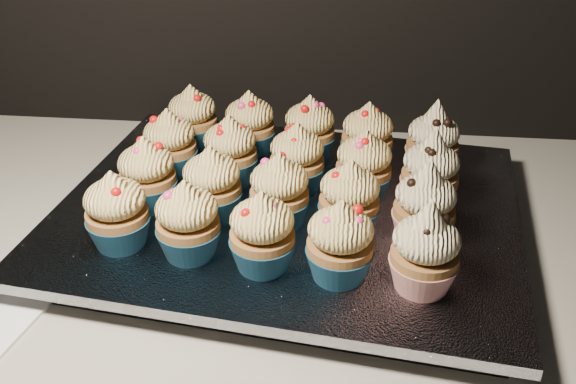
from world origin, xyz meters
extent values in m
cube|color=beige|center=(0.00, 1.70, 0.88)|extent=(2.44, 0.64, 0.04)
cube|color=black|center=(-0.10, 1.73, 0.91)|extent=(0.50, 0.41, 0.02)
cube|color=silver|center=(-0.10, 1.73, 0.93)|extent=(0.54, 0.45, 0.01)
cone|color=navy|center=(-0.26, 1.64, 0.95)|extent=(0.06, 0.06, 0.03)
ellipsoid|color=#FFD880|center=(-0.26, 1.64, 0.99)|extent=(0.06, 0.06, 0.04)
cone|color=#FFD880|center=(-0.26, 1.64, 1.01)|extent=(0.03, 0.03, 0.02)
cone|color=navy|center=(-0.18, 1.63, 0.95)|extent=(0.06, 0.06, 0.03)
ellipsoid|color=#FFD880|center=(-0.18, 1.63, 0.99)|extent=(0.06, 0.06, 0.04)
cone|color=#FFD880|center=(-0.18, 1.63, 1.01)|extent=(0.03, 0.03, 0.02)
cone|color=navy|center=(-0.11, 1.62, 0.95)|extent=(0.06, 0.06, 0.03)
ellipsoid|color=#FFD880|center=(-0.11, 1.62, 0.99)|extent=(0.06, 0.06, 0.04)
cone|color=#FFD880|center=(-0.11, 1.62, 1.01)|extent=(0.03, 0.03, 0.02)
cone|color=navy|center=(-0.04, 1.61, 0.95)|extent=(0.06, 0.06, 0.03)
ellipsoid|color=#FFD880|center=(-0.04, 1.61, 0.99)|extent=(0.06, 0.06, 0.04)
cone|color=#FFD880|center=(-0.04, 1.61, 1.01)|extent=(0.03, 0.03, 0.02)
cone|color=#A41C16|center=(0.04, 1.60, 0.95)|extent=(0.06, 0.06, 0.03)
ellipsoid|color=#FBE3B0|center=(0.04, 1.60, 0.99)|extent=(0.06, 0.06, 0.04)
cone|color=#FBE3B0|center=(0.04, 1.60, 1.02)|extent=(0.03, 0.03, 0.03)
cone|color=navy|center=(-0.25, 1.71, 0.95)|extent=(0.06, 0.06, 0.03)
ellipsoid|color=#FFD880|center=(-0.25, 1.71, 0.99)|extent=(0.06, 0.06, 0.04)
cone|color=#FFD880|center=(-0.25, 1.71, 1.01)|extent=(0.03, 0.03, 0.02)
cone|color=navy|center=(-0.17, 1.70, 0.95)|extent=(0.06, 0.06, 0.03)
ellipsoid|color=#FFD880|center=(-0.17, 1.70, 0.99)|extent=(0.06, 0.06, 0.04)
cone|color=#FFD880|center=(-0.17, 1.70, 1.01)|extent=(0.03, 0.03, 0.02)
cone|color=navy|center=(-0.10, 1.69, 0.95)|extent=(0.06, 0.06, 0.03)
ellipsoid|color=#FFD880|center=(-0.10, 1.69, 0.99)|extent=(0.06, 0.06, 0.04)
cone|color=#FFD880|center=(-0.10, 1.69, 1.01)|extent=(0.03, 0.03, 0.02)
cone|color=navy|center=(-0.03, 1.69, 0.95)|extent=(0.06, 0.06, 0.03)
ellipsoid|color=#FFD880|center=(-0.03, 1.69, 0.99)|extent=(0.06, 0.06, 0.04)
cone|color=#FFD880|center=(-0.03, 1.69, 1.01)|extent=(0.03, 0.03, 0.02)
cone|color=#A41C16|center=(0.04, 1.68, 0.95)|extent=(0.06, 0.06, 0.03)
ellipsoid|color=#FBE3B0|center=(0.04, 1.68, 0.99)|extent=(0.06, 0.06, 0.04)
cone|color=#FBE3B0|center=(0.04, 1.68, 1.02)|extent=(0.03, 0.03, 0.03)
cone|color=navy|center=(-0.24, 1.79, 0.95)|extent=(0.06, 0.06, 0.03)
ellipsoid|color=#FFD880|center=(-0.24, 1.79, 0.99)|extent=(0.06, 0.06, 0.04)
cone|color=#FFD880|center=(-0.24, 1.79, 1.01)|extent=(0.03, 0.03, 0.02)
cone|color=navy|center=(-0.17, 1.78, 0.95)|extent=(0.06, 0.06, 0.03)
ellipsoid|color=#FFD880|center=(-0.17, 1.78, 0.99)|extent=(0.06, 0.06, 0.04)
cone|color=#FFD880|center=(-0.17, 1.78, 1.01)|extent=(0.03, 0.03, 0.02)
cone|color=navy|center=(-0.09, 1.77, 0.95)|extent=(0.06, 0.06, 0.03)
ellipsoid|color=#FFD880|center=(-0.09, 1.77, 0.99)|extent=(0.06, 0.06, 0.04)
cone|color=#FFD880|center=(-0.09, 1.77, 1.01)|extent=(0.03, 0.03, 0.02)
cone|color=navy|center=(-0.02, 1.76, 0.95)|extent=(0.06, 0.06, 0.03)
ellipsoid|color=#FFD880|center=(-0.02, 1.76, 0.99)|extent=(0.06, 0.06, 0.04)
cone|color=#FFD880|center=(-0.02, 1.76, 1.01)|extent=(0.03, 0.03, 0.02)
cone|color=#A41C16|center=(0.06, 1.75, 0.95)|extent=(0.06, 0.06, 0.03)
ellipsoid|color=#FBE3B0|center=(0.06, 1.75, 0.99)|extent=(0.06, 0.06, 0.04)
cone|color=#FBE3B0|center=(0.06, 1.75, 1.02)|extent=(0.03, 0.03, 0.03)
cone|color=navy|center=(-0.23, 1.86, 0.95)|extent=(0.06, 0.06, 0.03)
ellipsoid|color=#FFD880|center=(-0.23, 1.86, 0.99)|extent=(0.06, 0.06, 0.04)
cone|color=#FFD880|center=(-0.23, 1.86, 1.01)|extent=(0.03, 0.03, 0.02)
cone|color=navy|center=(-0.16, 1.85, 0.95)|extent=(0.06, 0.06, 0.03)
ellipsoid|color=#FFD880|center=(-0.16, 1.85, 0.99)|extent=(0.06, 0.06, 0.04)
cone|color=#FFD880|center=(-0.16, 1.85, 1.01)|extent=(0.03, 0.03, 0.02)
cone|color=navy|center=(-0.08, 1.84, 0.95)|extent=(0.06, 0.06, 0.03)
ellipsoid|color=#FFD880|center=(-0.08, 1.84, 0.99)|extent=(0.06, 0.06, 0.04)
cone|color=#FFD880|center=(-0.08, 1.84, 1.01)|extent=(0.03, 0.03, 0.02)
cone|color=navy|center=(-0.01, 1.83, 0.95)|extent=(0.06, 0.06, 0.03)
ellipsoid|color=#FFD880|center=(-0.01, 1.83, 0.99)|extent=(0.06, 0.06, 0.04)
cone|color=#FFD880|center=(-0.01, 1.83, 1.01)|extent=(0.03, 0.03, 0.02)
cone|color=#A41C16|center=(0.07, 1.82, 0.95)|extent=(0.06, 0.06, 0.03)
ellipsoid|color=#FBE3B0|center=(0.07, 1.82, 0.99)|extent=(0.06, 0.06, 0.04)
cone|color=#FBE3B0|center=(0.07, 1.82, 1.02)|extent=(0.03, 0.03, 0.03)
camera|label=1|loc=(-0.04, 1.13, 1.31)|focal=40.00mm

